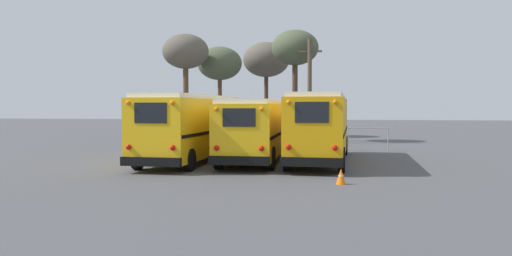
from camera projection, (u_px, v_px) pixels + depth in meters
ground_plane at (253, 163)px, 23.95m from camera, size 160.00×160.00×0.00m
school_bus_0 at (193, 125)px, 25.00m from camera, size 3.10×10.80×3.28m
school_bus_1 at (256, 128)px, 24.67m from camera, size 2.58×9.55×3.04m
school_bus_2 at (320, 125)px, 24.40m from camera, size 2.97×10.45×3.31m
utility_pole at (310, 89)px, 36.85m from camera, size 1.80×0.32×7.72m
bare_tree_0 at (220, 64)px, 41.54m from camera, size 3.71×3.71×7.71m
bare_tree_1 at (186, 53)px, 38.58m from camera, size 3.58×3.58×8.33m
bare_tree_2 at (266, 60)px, 44.83m from camera, size 4.17×4.17×8.51m
bare_tree_3 at (295, 49)px, 38.86m from camera, size 3.66×3.66×8.69m
fence_line at (271, 134)px, 31.44m from camera, size 14.41×0.06×1.42m
traffic_cone at (341, 176)px, 17.41m from camera, size 0.36×0.36×0.55m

